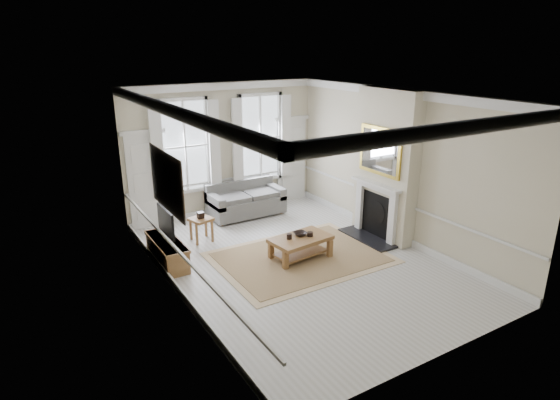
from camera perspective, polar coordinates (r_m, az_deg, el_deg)
floor at (r=9.76m, az=2.39°, el=-7.59°), size 7.20×7.20×0.00m
ceiling at (r=8.81m, az=2.69°, el=12.70°), size 7.20×7.20×0.00m
back_wall at (r=12.20m, az=-6.89°, el=6.14°), size 5.20×0.00×5.20m
left_wall at (r=8.06m, az=-13.08°, el=-0.74°), size 0.00×7.20×7.20m
right_wall at (r=10.75m, az=14.20°, el=4.01°), size 0.00×7.20×7.20m
window_left at (r=11.73m, az=-11.52°, el=6.40°), size 1.26×0.20×2.20m
window_right at (r=12.57m, az=-2.44°, el=7.56°), size 1.26×0.20×2.20m
door_left at (r=11.64m, az=-15.92°, el=2.15°), size 0.90×0.08×2.30m
door_right at (r=13.24m, az=1.40°, el=4.81°), size 0.90×0.08×2.30m
painting at (r=8.24m, az=-13.66°, el=2.20°), size 0.05×1.66×1.06m
chimney_breast at (r=10.77m, az=12.79°, el=4.14°), size 0.35×1.70×3.38m
hearth at (r=11.02m, az=10.56°, el=-4.59°), size 0.55×1.50×0.05m
fireplace at (r=10.89m, az=11.57°, el=-0.94°), size 0.21×1.45×1.33m
mirror at (r=10.54m, az=12.07°, el=5.84°), size 0.06×1.26×1.06m
sofa at (r=12.27m, az=-4.30°, el=-0.18°), size 1.93×0.94×0.88m
side_table at (r=10.75m, az=-9.61°, el=-2.73°), size 0.56×0.56×0.55m
rug at (r=9.94m, az=2.50°, el=-7.00°), size 3.50×2.60×0.02m
coffee_table at (r=9.78m, az=2.53°, el=-5.00°), size 1.33×0.87×0.47m
ceramic_pot_a at (r=9.64m, az=1.14°, el=-4.47°), size 0.11×0.11×0.11m
ceramic_pot_b at (r=9.80m, az=3.68°, el=-4.17°), size 0.13×0.13×0.09m
bowl at (r=9.84m, az=2.46°, el=-4.12°), size 0.28×0.28×0.07m
tv_stand at (r=9.88m, az=-13.57°, el=-6.16°), size 0.46×1.43×0.51m
tv at (r=9.63m, az=-13.74°, el=-2.62°), size 0.08×0.90×0.68m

